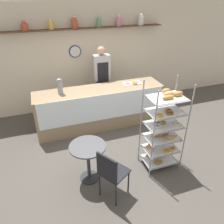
% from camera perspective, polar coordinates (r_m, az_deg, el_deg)
% --- Properties ---
extents(ground_plane, '(14.00, 14.00, 0.00)m').
position_cam_1_polar(ground_plane, '(4.38, 2.02, -12.14)').
color(ground_plane, '#4C4742').
extents(back_wall, '(10.00, 0.30, 2.70)m').
position_cam_1_polar(back_wall, '(5.89, -6.69, 14.13)').
color(back_wall, beige).
rests_on(back_wall, ground_plane).
extents(display_counter, '(2.93, 0.67, 0.95)m').
position_cam_1_polar(display_counter, '(5.14, -3.12, 1.21)').
color(display_counter, '#937A5B').
rests_on(display_counter, ground_plane).
extents(pastry_rack, '(0.64, 0.48, 1.66)m').
position_cam_1_polar(pastry_rack, '(3.89, 13.14, -4.51)').
color(pastry_rack, gray).
rests_on(pastry_rack, ground_plane).
extents(person_worker, '(0.39, 0.23, 1.74)m').
position_cam_1_polar(person_worker, '(5.53, -2.66, 8.79)').
color(person_worker, '#282833').
rests_on(person_worker, ground_plane).
extents(cafe_table, '(0.60, 0.60, 0.71)m').
position_cam_1_polar(cafe_table, '(3.68, -6.29, -11.02)').
color(cafe_table, '#262628').
rests_on(cafe_table, ground_plane).
extents(cafe_chair, '(0.52, 0.52, 0.89)m').
position_cam_1_polar(cafe_chair, '(3.34, -0.33, -15.25)').
color(cafe_chair, black).
rests_on(cafe_chair, ground_plane).
extents(coffee_carafe, '(0.11, 0.11, 0.34)m').
position_cam_1_polar(coffee_carafe, '(4.74, -13.46, 6.50)').
color(coffee_carafe, gray).
rests_on(coffee_carafe, display_counter).
extents(donut_tray_counter, '(0.43, 0.25, 0.05)m').
position_cam_1_polar(donut_tray_counter, '(5.23, 5.38, 7.63)').
color(donut_tray_counter, silver).
rests_on(donut_tray_counter, display_counter).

